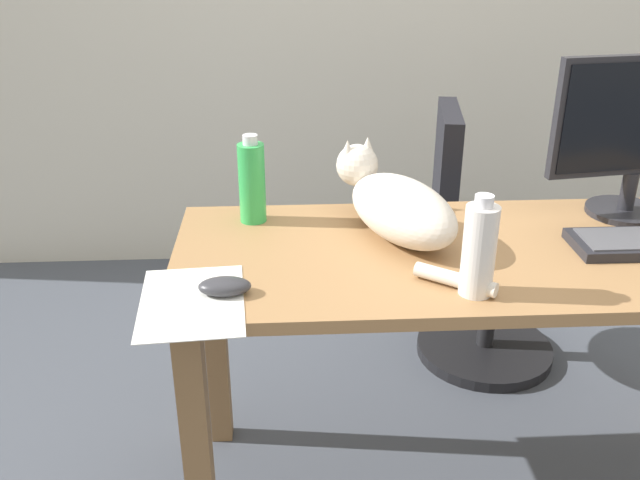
# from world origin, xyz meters

# --- Properties ---
(desk) EXTENTS (1.54, 0.61, 0.73)m
(desk) POSITION_xyz_m (0.00, 0.00, 0.62)
(desk) COLOR #9E7247
(desk) RESTS_ON ground_plane
(office_chair) EXTENTS (0.48, 0.48, 0.90)m
(office_chair) POSITION_xyz_m (0.16, 0.65, 0.38)
(office_chair) COLOR black
(office_chair) RESTS_ON ground_plane
(cat) EXTENTS (0.31, 0.57, 0.20)m
(cat) POSITION_xyz_m (-0.23, 0.09, 0.81)
(cat) COLOR silver
(cat) RESTS_ON desk
(computer_mouse) EXTENTS (0.11, 0.06, 0.04)m
(computer_mouse) POSITION_xyz_m (-0.63, -0.18, 0.75)
(computer_mouse) COLOR #333338
(computer_mouse) RESTS_ON desk
(paper_sheet) EXTENTS (0.23, 0.31, 0.00)m
(paper_sheet) POSITION_xyz_m (-0.70, -0.21, 0.73)
(paper_sheet) COLOR white
(paper_sheet) RESTS_ON desk
(water_bottle) EXTENTS (0.07, 0.07, 0.23)m
(water_bottle) POSITION_xyz_m (-0.59, 0.20, 0.84)
(water_bottle) COLOR green
(water_bottle) RESTS_ON desk
(spray_bottle) EXTENTS (0.07, 0.07, 0.22)m
(spray_bottle) POSITION_xyz_m (-0.11, -0.21, 0.83)
(spray_bottle) COLOR silver
(spray_bottle) RESTS_ON desk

